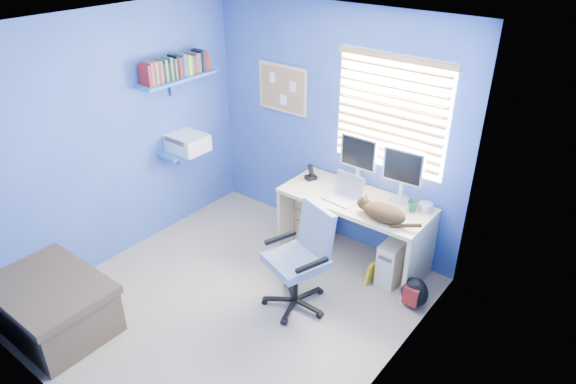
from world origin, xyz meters
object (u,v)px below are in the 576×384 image
Objects in this scene: laptop at (342,190)px; tower_pc at (395,259)px; desk at (353,230)px; cat at (384,213)px; office_chair at (300,271)px.

tower_pc is (0.59, 0.10, -0.62)m from laptop.
desk is 3.53× the size of cat.
tower_pc is at bearing 71.34° from cat.
office_chair is (-0.03, -0.87, -0.00)m from desk.
laptop is 0.77× the size of cat.
laptop is at bearing -170.66° from tower_pc.
office_chair is at bearing -78.84° from laptop.
tower_pc is at bearing -0.24° from desk.
office_chair is at bearing -116.98° from cat.
laptop is 0.34× the size of office_chair.
cat is 0.95× the size of tower_pc.
office_chair reaches higher than desk.
office_chair reaches higher than tower_pc.
cat is at bearing -24.45° from desk.
laptop is 0.52m from cat.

